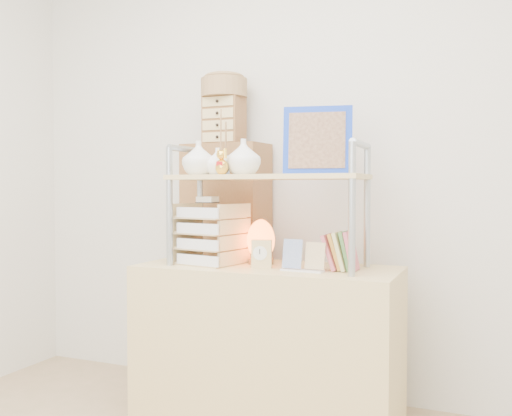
# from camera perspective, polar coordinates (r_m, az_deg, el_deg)

# --- Properties ---
(room_shell) EXTENTS (3.42, 3.41, 2.61)m
(room_shell) POSITION_cam_1_polar(r_m,az_deg,el_deg) (1.98, -7.96, 19.13)
(room_shell) COLOR silver
(room_shell) RESTS_ON ground
(desk) EXTENTS (1.20, 0.50, 0.75)m
(desk) POSITION_cam_1_polar(r_m,az_deg,el_deg) (2.72, 1.12, -13.69)
(desk) COLOR #D4B670
(desk) RESTS_ON ground
(cabinet) EXTENTS (0.47, 0.27, 1.35)m
(cabinet) POSITION_cam_1_polar(r_m,az_deg,el_deg) (3.14, -3.01, -5.97)
(cabinet) COLOR brown
(cabinet) RESTS_ON ground
(hutch) EXTENTS (0.90, 0.34, 0.74)m
(hutch) POSITION_cam_1_polar(r_m,az_deg,el_deg) (2.66, -0.15, 3.62)
(hutch) COLOR #99A1A7
(hutch) RESTS_ON desk
(letter_tray) EXTENTS (0.30, 0.29, 0.32)m
(letter_tray) POSITION_cam_1_polar(r_m,az_deg,el_deg) (2.71, -4.82, -2.92)
(letter_tray) COLOR tan
(letter_tray) RESTS_ON desk
(salt_lamp) EXTENTS (0.14, 0.13, 0.21)m
(salt_lamp) POSITION_cam_1_polar(r_m,az_deg,el_deg) (2.71, 0.50, -3.35)
(salt_lamp) COLOR brown
(salt_lamp) RESTS_ON desk
(desk_clock) EXTENTS (0.10, 0.06, 0.13)m
(desk_clock) POSITION_cam_1_polar(r_m,az_deg,el_deg) (2.58, 0.56, -4.61)
(desk_clock) COLOR #D9B875
(desk_clock) RESTS_ON desk
(postcard_stand) EXTENTS (0.20, 0.07, 0.14)m
(postcard_stand) POSITION_cam_1_polar(r_m,az_deg,el_deg) (2.49, 4.70, -5.43)
(postcard_stand) COLOR white
(postcard_stand) RESTS_ON desk
(drawer_chest) EXTENTS (0.20, 0.16, 0.25)m
(drawer_chest) POSITION_cam_1_polar(r_m,az_deg,el_deg) (3.12, -3.22, 8.71)
(drawer_chest) COLOR brown
(drawer_chest) RESTS_ON cabinet
(woven_basket) EXTENTS (0.25, 0.25, 0.10)m
(woven_basket) POSITION_cam_1_polar(r_m,az_deg,el_deg) (3.14, -3.21, 11.88)
(woven_basket) COLOR olive
(woven_basket) RESTS_ON drawer_chest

